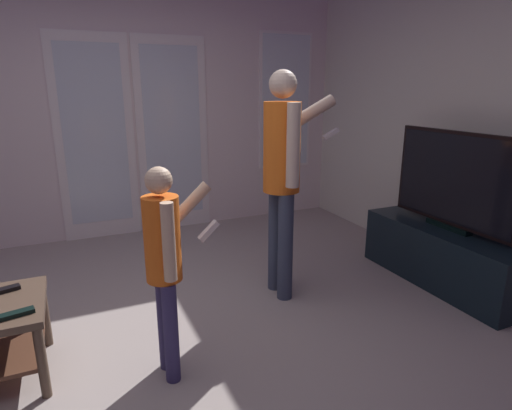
{
  "coord_description": "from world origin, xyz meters",
  "views": [
    {
      "loc": [
        -0.26,
        -2.2,
        1.54
      ],
      "look_at": [
        0.75,
        0.07,
        0.84
      ],
      "focal_mm": 29.94,
      "sensor_mm": 36.0,
      "label": 1
    }
  ],
  "objects_px": {
    "tv_stand": "(445,256)",
    "person_child": "(165,256)",
    "dvd_remote_slim": "(3,290)",
    "person_adult": "(284,166)",
    "tv_remote_black": "(16,314)",
    "flat_screen_tv": "(454,181)"
  },
  "relations": [
    {
      "from": "tv_stand",
      "to": "person_adult",
      "type": "bearing_deg",
      "value": 163.24
    },
    {
      "from": "person_adult",
      "to": "tv_remote_black",
      "type": "xyz_separation_m",
      "value": [
        -1.72,
        -0.45,
        -0.54
      ]
    },
    {
      "from": "person_adult",
      "to": "person_child",
      "type": "relative_size",
      "value": 1.42
    },
    {
      "from": "tv_remote_black",
      "to": "dvd_remote_slim",
      "type": "relative_size",
      "value": 1.0
    },
    {
      "from": "person_adult",
      "to": "person_child",
      "type": "xyz_separation_m",
      "value": [
        -1.0,
        -0.61,
        -0.29
      ]
    },
    {
      "from": "tv_stand",
      "to": "tv_remote_black",
      "type": "bearing_deg",
      "value": -178.68
    },
    {
      "from": "flat_screen_tv",
      "to": "person_adult",
      "type": "bearing_deg",
      "value": 163.37
    },
    {
      "from": "tv_stand",
      "to": "person_child",
      "type": "xyz_separation_m",
      "value": [
        -2.27,
        -0.22,
        0.47
      ]
    },
    {
      "from": "person_child",
      "to": "tv_remote_black",
      "type": "xyz_separation_m",
      "value": [
        -0.72,
        0.15,
        -0.25
      ]
    },
    {
      "from": "tv_stand",
      "to": "flat_screen_tv",
      "type": "distance_m",
      "value": 0.61
    },
    {
      "from": "tv_remote_black",
      "to": "dvd_remote_slim",
      "type": "xyz_separation_m",
      "value": [
        -0.09,
        0.31,
        0.0
      ]
    },
    {
      "from": "tv_stand",
      "to": "person_child",
      "type": "distance_m",
      "value": 2.33
    },
    {
      "from": "person_adult",
      "to": "tv_stand",
      "type": "bearing_deg",
      "value": -16.76
    },
    {
      "from": "flat_screen_tv",
      "to": "person_child",
      "type": "bearing_deg",
      "value": -174.27
    },
    {
      "from": "tv_stand",
      "to": "person_child",
      "type": "relative_size",
      "value": 1.18
    },
    {
      "from": "flat_screen_tv",
      "to": "tv_stand",
      "type": "bearing_deg",
      "value": -64.9
    },
    {
      "from": "flat_screen_tv",
      "to": "person_adult",
      "type": "relative_size",
      "value": 0.67
    },
    {
      "from": "tv_stand",
      "to": "person_adult",
      "type": "xyz_separation_m",
      "value": [
        -1.27,
        0.38,
        0.76
      ]
    },
    {
      "from": "person_child",
      "to": "flat_screen_tv",
      "type": "bearing_deg",
      "value": 5.73
    },
    {
      "from": "person_child",
      "to": "tv_remote_black",
      "type": "distance_m",
      "value": 0.78
    },
    {
      "from": "tv_stand",
      "to": "person_child",
      "type": "height_order",
      "value": "person_child"
    },
    {
      "from": "dvd_remote_slim",
      "to": "person_child",
      "type": "bearing_deg",
      "value": -46.46
    }
  ]
}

